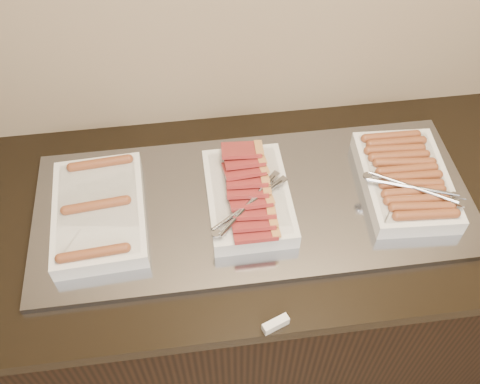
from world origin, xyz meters
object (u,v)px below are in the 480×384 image
object	(u,v)px
counter	(253,285)
dish_center	(248,196)
warming_tray	(254,204)
dish_left	(99,212)
dish_right	(406,179)

from	to	relation	value
counter	dish_center	bearing A→B (deg)	-169.24
counter	warming_tray	world-z (taller)	warming_tray
dish_left	dish_right	size ratio (longest dim) A/B	1.02
warming_tray	dish_right	world-z (taller)	dish_right
counter	dish_right	bearing A→B (deg)	-0.54
dish_center	dish_right	distance (m)	0.44
counter	warming_tray	bearing A→B (deg)	180.00
warming_tray	dish_left	distance (m)	0.42
counter	dish_center	xyz separation A→B (m)	(-0.02, -0.00, 0.50)
dish_center	dish_right	world-z (taller)	dish_center
warming_tray	dish_center	world-z (taller)	dish_center
dish_left	dish_center	world-z (taller)	dish_center
warming_tray	dish_center	xyz separation A→B (m)	(-0.02, -0.00, 0.05)
dish_left	dish_center	distance (m)	0.40
dish_center	dish_right	xyz separation A→B (m)	(0.44, 0.00, -0.00)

